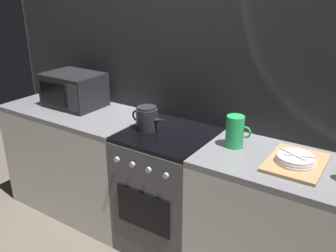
{
  "coord_description": "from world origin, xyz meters",
  "views": [
    {
      "loc": [
        1.24,
        -1.9,
        1.86
      ],
      "look_at": [
        -0.0,
        0.0,
        0.95
      ],
      "focal_mm": 38.9,
      "sensor_mm": 36.0,
      "label": 1
    }
  ],
  "objects_px": {
    "microwave": "(74,90)",
    "pitcher": "(235,131)",
    "dish_pile": "(296,161)",
    "kettle": "(147,118)",
    "stove_unit": "(168,190)"
  },
  "relations": [
    {
      "from": "stove_unit",
      "to": "kettle",
      "type": "xyz_separation_m",
      "value": [
        -0.16,
        -0.03,
        0.53
      ]
    },
    {
      "from": "microwave",
      "to": "dish_pile",
      "type": "xyz_separation_m",
      "value": [
        1.81,
        -0.06,
        -0.11
      ]
    },
    {
      "from": "pitcher",
      "to": "dish_pile",
      "type": "height_order",
      "value": "pitcher"
    },
    {
      "from": "microwave",
      "to": "pitcher",
      "type": "relative_size",
      "value": 2.3
    },
    {
      "from": "microwave",
      "to": "dish_pile",
      "type": "relative_size",
      "value": 1.15
    },
    {
      "from": "microwave",
      "to": "pitcher",
      "type": "bearing_deg",
      "value": -0.73
    },
    {
      "from": "pitcher",
      "to": "stove_unit",
      "type": "bearing_deg",
      "value": -174.12
    },
    {
      "from": "microwave",
      "to": "kettle",
      "type": "xyz_separation_m",
      "value": [
        0.8,
        -0.09,
        -0.05
      ]
    },
    {
      "from": "stove_unit",
      "to": "pitcher",
      "type": "relative_size",
      "value": 4.5
    },
    {
      "from": "dish_pile",
      "to": "stove_unit",
      "type": "bearing_deg",
      "value": -179.53
    },
    {
      "from": "stove_unit",
      "to": "pitcher",
      "type": "height_order",
      "value": "pitcher"
    },
    {
      "from": "stove_unit",
      "to": "dish_pile",
      "type": "relative_size",
      "value": 2.25
    },
    {
      "from": "stove_unit",
      "to": "pitcher",
      "type": "xyz_separation_m",
      "value": [
        0.46,
        0.05,
        0.55
      ]
    },
    {
      "from": "pitcher",
      "to": "dish_pile",
      "type": "distance_m",
      "value": 0.4
    },
    {
      "from": "microwave",
      "to": "kettle",
      "type": "distance_m",
      "value": 0.81
    }
  ]
}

